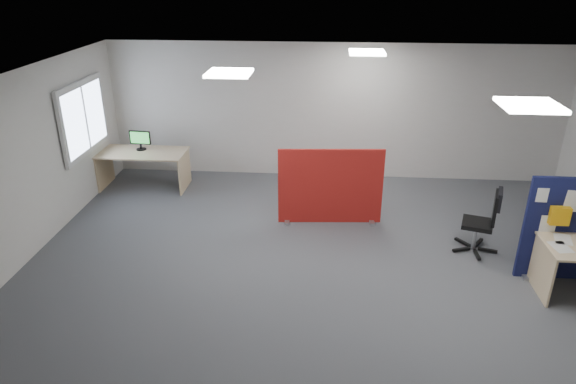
# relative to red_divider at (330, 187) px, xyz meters

# --- Properties ---
(floor) EXTENTS (9.00, 9.00, 0.00)m
(floor) POSITION_rel_red_divider_xyz_m (0.05, -1.35, -0.64)
(floor) COLOR #575A60
(floor) RESTS_ON ground
(ceiling) EXTENTS (9.00, 7.00, 0.02)m
(ceiling) POSITION_rel_red_divider_xyz_m (0.05, -1.35, 2.06)
(ceiling) COLOR white
(ceiling) RESTS_ON wall_back
(wall_back) EXTENTS (9.00, 0.02, 2.70)m
(wall_back) POSITION_rel_red_divider_xyz_m (0.05, 2.15, 0.71)
(wall_back) COLOR silver
(wall_back) RESTS_ON floor
(wall_front) EXTENTS (9.00, 0.02, 2.70)m
(wall_front) POSITION_rel_red_divider_xyz_m (0.05, -4.85, 0.71)
(wall_front) COLOR silver
(wall_front) RESTS_ON floor
(wall_left) EXTENTS (0.02, 7.00, 2.70)m
(wall_left) POSITION_rel_red_divider_xyz_m (-4.45, -1.35, 0.71)
(wall_left) COLOR silver
(wall_left) RESTS_ON floor
(window) EXTENTS (0.06, 1.70, 1.30)m
(window) POSITION_rel_red_divider_xyz_m (-4.39, 0.65, 0.91)
(window) COLOR white
(window) RESTS_ON wall_left
(ceiling_lights) EXTENTS (4.10, 4.10, 0.04)m
(ceiling_lights) POSITION_rel_red_divider_xyz_m (0.38, -0.69, 2.03)
(ceiling_lights) COLOR white
(ceiling_lights) RESTS_ON ceiling
(red_divider) EXTENTS (1.74, 0.30, 1.31)m
(red_divider) POSITION_rel_red_divider_xyz_m (0.00, 0.00, 0.00)
(red_divider) COLOR #A61516
(red_divider) RESTS_ON floor
(second_desk) EXTENTS (1.66, 0.83, 0.73)m
(second_desk) POSITION_rel_red_divider_xyz_m (-3.63, 1.27, -0.09)
(second_desk) COLOR #DABD8C
(second_desk) RESTS_ON floor
(monitor_second) EXTENTS (0.42, 0.19, 0.38)m
(monitor_second) POSITION_rel_red_divider_xyz_m (-3.69, 1.36, 0.30)
(monitor_second) COLOR black
(monitor_second) RESTS_ON second_desk
(office_chair) EXTENTS (0.68, 0.65, 1.02)m
(office_chair) POSITION_rel_red_divider_xyz_m (2.32, -0.81, -0.06)
(office_chair) COLOR black
(office_chair) RESTS_ON floor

